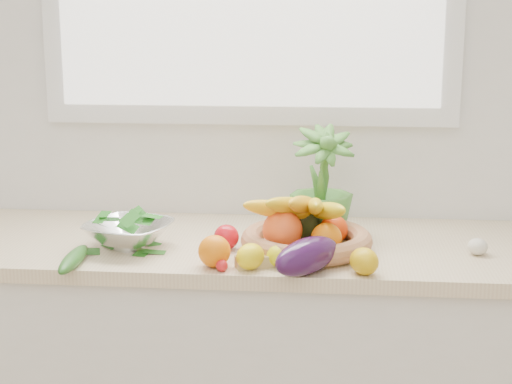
# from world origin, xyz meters

# --- Properties ---
(back_wall) EXTENTS (4.50, 0.02, 2.70)m
(back_wall) POSITION_xyz_m (0.00, 2.25, 1.35)
(back_wall) COLOR white
(back_wall) RESTS_ON ground
(countertop) EXTENTS (2.24, 0.62, 0.04)m
(countertop) POSITION_xyz_m (0.00, 1.95, 0.88)
(countertop) COLOR beige
(countertop) RESTS_ON counter_cabinet
(orange_loose) EXTENTS (0.10, 0.10, 0.08)m
(orange_loose) POSITION_xyz_m (-0.04, 1.70, 0.94)
(orange_loose) COLOR orange
(orange_loose) RESTS_ON countertop
(lemon_a) EXTENTS (0.10, 0.11, 0.07)m
(lemon_a) POSITION_xyz_m (0.35, 1.68, 0.93)
(lemon_a) COLOR #D3A20B
(lemon_a) RESTS_ON countertop
(lemon_b) EXTENTS (0.10, 0.11, 0.07)m
(lemon_b) POSITION_xyz_m (0.06, 1.70, 0.93)
(lemon_b) COLOR yellow
(lemon_b) RESTS_ON countertop
(lemon_c) EXTENTS (0.08, 0.09, 0.06)m
(lemon_c) POSITION_xyz_m (0.12, 1.73, 0.93)
(lemon_c) COLOR yellow
(lemon_c) RESTS_ON countertop
(apple) EXTENTS (0.07, 0.07, 0.07)m
(apple) POSITION_xyz_m (-0.03, 1.86, 0.94)
(apple) COLOR red
(apple) RESTS_ON countertop
(ginger) EXTENTS (0.11, 0.07, 0.03)m
(ginger) POSITION_xyz_m (0.07, 1.71, 0.92)
(ginger) COLOR tan
(ginger) RESTS_ON countertop
(garlic_a) EXTENTS (0.07, 0.07, 0.05)m
(garlic_a) POSITION_xyz_m (0.09, 1.82, 0.92)
(garlic_a) COLOR white
(garlic_a) RESTS_ON countertop
(garlic_b) EXTENTS (0.05, 0.05, 0.04)m
(garlic_b) POSITION_xyz_m (0.21, 1.97, 0.92)
(garlic_b) COLOR white
(garlic_b) RESTS_ON countertop
(garlic_c) EXTENTS (0.07, 0.07, 0.05)m
(garlic_c) POSITION_xyz_m (0.66, 1.87, 0.92)
(garlic_c) COLOR beige
(garlic_c) RESTS_ON countertop
(eggplant) EXTENTS (0.21, 0.24, 0.09)m
(eggplant) POSITION_xyz_m (0.20, 1.67, 0.95)
(eggplant) COLOR #2E0F39
(eggplant) RESTS_ON countertop
(cucumber) EXTENTS (0.05, 0.22, 0.04)m
(cucumber) POSITION_xyz_m (-0.40, 1.67, 0.92)
(cucumber) COLOR #1E4E17
(cucumber) RESTS_ON countertop
(radish) EXTENTS (0.03, 0.03, 0.03)m
(radish) POSITION_xyz_m (-0.01, 1.67, 0.92)
(radish) COLOR red
(radish) RESTS_ON countertop
(potted_herb) EXTENTS (0.22, 0.22, 0.33)m
(potted_herb) POSITION_xyz_m (0.23, 2.02, 1.06)
(potted_herb) COLOR #44822F
(potted_herb) RESTS_ON countertop
(fruit_basket) EXTENTS (0.45, 0.45, 0.19)m
(fruit_basket) POSITION_xyz_m (0.19, 1.87, 0.95)
(fruit_basket) COLOR #A78D4A
(fruit_basket) RESTS_ON countertop
(colander_with_spinach) EXTENTS (0.29, 0.29, 0.12)m
(colander_with_spinach) POSITION_xyz_m (-0.30, 1.85, 0.96)
(colander_with_spinach) COLOR silver
(colander_with_spinach) RESTS_ON countertop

